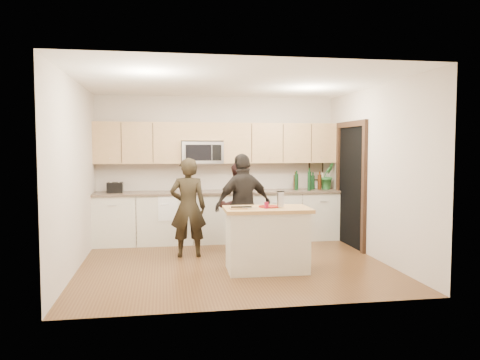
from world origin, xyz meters
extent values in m
plane|color=brown|center=(0.00, 0.00, 0.00)|extent=(4.50, 4.50, 0.00)
cube|color=#BAAE9F|center=(0.00, 2.00, 1.35)|extent=(4.50, 0.02, 2.70)
cube|color=#BAAE9F|center=(0.00, -2.00, 1.35)|extent=(4.50, 0.02, 2.70)
cube|color=#BAAE9F|center=(-2.25, 0.00, 1.35)|extent=(0.02, 4.00, 2.70)
cube|color=#BAAE9F|center=(2.25, 0.00, 1.35)|extent=(0.02, 4.00, 2.70)
cube|color=white|center=(0.00, 0.00, 2.70)|extent=(4.50, 4.00, 0.02)
cube|color=beige|center=(0.00, 1.69, 0.45)|extent=(4.50, 0.62, 0.90)
cube|color=brown|center=(0.00, 1.68, 0.92)|extent=(4.50, 0.66, 0.04)
cube|color=tan|center=(-1.48, 1.83, 1.83)|extent=(1.55, 0.33, 0.75)
cube|color=tan|center=(1.17, 1.83, 1.83)|extent=(2.17, 0.33, 0.75)
cube|color=tan|center=(-0.31, 1.83, 2.04)|extent=(0.78, 0.33, 0.33)
cube|color=silver|center=(-0.31, 1.80, 1.65)|extent=(0.76, 0.40, 0.40)
cube|color=black|center=(-0.39, 1.60, 1.65)|extent=(0.47, 0.01, 0.29)
cube|color=black|center=(-0.06, 1.60, 1.65)|extent=(0.17, 0.01, 0.29)
cube|color=black|center=(2.24, 0.90, 1.05)|extent=(0.02, 1.05, 2.10)
cube|color=black|center=(2.22, 0.33, 1.05)|extent=(0.06, 0.10, 2.10)
cube|color=black|center=(2.22, 1.48, 1.05)|extent=(0.06, 0.10, 2.10)
cube|color=black|center=(2.22, 0.90, 2.15)|extent=(0.06, 1.25, 0.10)
cube|color=black|center=(1.95, 1.99, 1.28)|extent=(0.30, 0.03, 0.38)
cube|color=tan|center=(1.95, 1.97, 1.28)|extent=(0.24, 0.00, 0.32)
cube|color=white|center=(-0.95, 1.38, 0.70)|extent=(0.34, 0.01, 0.48)
cube|color=white|center=(-0.95, 1.67, 0.94)|extent=(0.34, 0.60, 0.01)
cube|color=beige|center=(0.41, -0.48, 0.42)|extent=(1.12, 0.68, 0.85)
cube|color=#B18A49|center=(0.41, -0.48, 0.88)|extent=(1.22, 0.74, 0.05)
cylinder|color=maroon|center=(0.45, -0.44, 0.91)|extent=(0.29, 0.29, 0.02)
cube|color=silver|center=(0.59, -0.53, 1.02)|extent=(0.08, 0.06, 0.21)
cube|color=black|center=(0.59, -0.53, 1.13)|extent=(0.10, 0.07, 0.02)
cylinder|color=maroon|center=(0.38, -0.57, 0.94)|extent=(0.06, 0.06, 0.09)
cube|color=#B18A49|center=(-0.01, -0.54, 0.91)|extent=(0.24, 0.20, 0.02)
cube|color=black|center=(0.03, -0.57, 0.93)|extent=(0.29, 0.04, 0.02)
cube|color=silver|center=(0.14, -0.63, 0.92)|extent=(0.21, 0.03, 0.01)
cube|color=black|center=(-1.87, 1.67, 1.03)|extent=(0.27, 0.24, 0.19)
cube|color=silver|center=(-1.94, 1.67, 1.13)|extent=(0.03, 0.17, 0.00)
cube|color=silver|center=(-1.80, 1.67, 1.13)|extent=(0.03, 0.17, 0.00)
cylinder|color=black|center=(1.46, 1.67, 1.12)|extent=(0.07, 0.07, 0.37)
cylinder|color=#3C1E0B|center=(1.47, 1.74, 1.11)|extent=(0.08, 0.08, 0.34)
cylinder|color=black|center=(1.81, 1.75, 1.10)|extent=(0.07, 0.07, 0.33)
cylinder|color=#3C1E0B|center=(1.93, 1.69, 1.11)|extent=(0.07, 0.07, 0.34)
cylinder|color=#BFB796|center=(2.03, 1.80, 1.10)|extent=(0.08, 0.08, 0.32)
cylinder|color=black|center=(1.66, 1.51, 1.15)|extent=(0.07, 0.07, 0.42)
imported|color=#29662E|center=(2.10, 1.72, 1.20)|extent=(0.35, 0.32, 0.53)
imported|color=black|center=(-0.64, 0.57, 0.79)|extent=(0.59, 0.41, 1.58)
imported|color=black|center=(0.20, 0.87, 0.75)|extent=(0.88, 0.79, 1.49)
imported|color=black|center=(0.22, 0.36, 0.82)|extent=(1.04, 0.69, 1.65)
camera|label=1|loc=(-1.03, -6.85, 1.75)|focal=35.00mm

